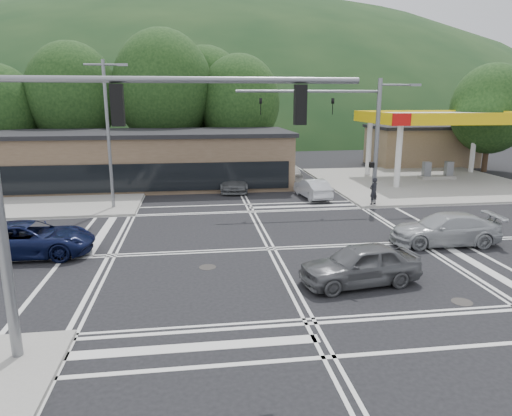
{
  "coord_description": "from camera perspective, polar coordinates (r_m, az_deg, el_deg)",
  "views": [
    {
      "loc": [
        -3.42,
        -19.78,
        6.75
      ],
      "look_at": [
        -0.39,
        2.32,
        1.4
      ],
      "focal_mm": 32.0,
      "sensor_mm": 36.0,
      "label": 1
    }
  ],
  "objects": [
    {
      "name": "car_northbound",
      "position": [
        34.54,
        -2.84,
        3.4
      ],
      "size": [
        2.31,
        5.02,
        1.42
      ],
      "primitive_type": "imported",
      "rotation": [
        0.0,
        0.0,
        -0.07
      ],
      "color": "#585B5C",
      "rests_on": "ground"
    },
    {
      "name": "sidewalk_ne",
      "position": [
        39.92,
        19.84,
        3.05
      ],
      "size": [
        16.0,
        16.0,
        0.15
      ],
      "primitive_type": "cube",
      "color": "gray",
      "rests_on": "ground"
    },
    {
      "name": "car_silver_east",
      "position": [
        23.42,
        22.52,
        -2.44
      ],
      "size": [
        5.22,
        2.39,
        1.48
      ],
      "primitive_type": "imported",
      "rotation": [
        0.0,
        0.0,
        -1.63
      ],
      "color": "#A2A5A9",
      "rests_on": "ground"
    },
    {
      "name": "car_blue_west",
      "position": [
        22.36,
        -26.52,
        -3.5
      ],
      "size": [
        5.51,
        2.55,
        1.53
      ],
      "primitive_type": "imported",
      "rotation": [
        0.0,
        0.0,
        1.57
      ],
      "color": "#0C1236",
      "rests_on": "ground"
    },
    {
      "name": "tree_n_c",
      "position": [
        44.0,
        -2.09,
        13.14
      ],
      "size": [
        7.6,
        7.6,
        10.87
      ],
      "color": "#382619",
      "rests_on": "ground"
    },
    {
      "name": "gas_station_canopy",
      "position": [
        41.22,
        22.25,
        10.13
      ],
      "size": [
        12.32,
        8.34,
        5.75
      ],
      "color": "silver",
      "rests_on": "ground"
    },
    {
      "name": "ground",
      "position": [
        21.18,
        1.91,
        -5.11
      ],
      "size": [
        120.0,
        120.0,
        0.0
      ],
      "primitive_type": "plane",
      "color": "black",
      "rests_on": "ground"
    },
    {
      "name": "hill_north",
      "position": [
        110.04,
        -6.1,
        9.89
      ],
      "size": [
        252.0,
        126.0,
        140.0
      ],
      "primitive_type": "ellipsoid",
      "color": "#173419",
      "rests_on": "ground"
    },
    {
      "name": "tree_ne",
      "position": [
        48.32,
        27.31,
        10.94
      ],
      "size": [
        7.2,
        7.2,
        9.99
      ],
      "color": "#382619",
      "rests_on": "ground"
    },
    {
      "name": "car_queue_b",
      "position": [
        38.13,
        4.15,
        4.44
      ],
      "size": [
        2.06,
        4.67,
        1.56
      ],
      "primitive_type": "imported",
      "rotation": [
        0.0,
        0.0,
        3.1
      ],
      "color": "beige",
      "rests_on": "ground"
    },
    {
      "name": "pedestrian",
      "position": [
        30.09,
        14.49,
        2.07
      ],
      "size": [
        0.75,
        0.65,
        1.73
      ],
      "primitive_type": "imported",
      "rotation": [
        0.0,
        0.0,
        3.6
      ],
      "color": "black",
      "rests_on": "sidewalk_ne"
    },
    {
      "name": "car_grey_center",
      "position": [
        17.46,
        12.84,
        -6.89
      ],
      "size": [
        4.72,
        2.43,
        1.54
      ],
      "primitive_type": "imported",
      "rotation": [
        0.0,
        0.0,
        -1.43
      ],
      "color": "#545659",
      "rests_on": "ground"
    },
    {
      "name": "signal_mast_sw",
      "position": [
        12.06,
        -22.05,
        4.74
      ],
      "size": [
        9.14,
        0.28,
        8.0
      ],
      "color": "slate",
      "rests_on": "ground"
    },
    {
      "name": "convenience_store",
      "position": [
        50.77,
        19.88,
        7.21
      ],
      "size": [
        10.0,
        6.0,
        3.8
      ],
      "primitive_type": "cube",
      "color": "#846B4F",
      "rests_on": "ground"
    },
    {
      "name": "streetlight_nw",
      "position": [
        29.26,
        -17.92,
        9.51
      ],
      "size": [
        2.5,
        0.25,
        9.0
      ],
      "color": "slate",
      "rests_on": "ground"
    },
    {
      "name": "tree_n_b",
      "position": [
        43.87,
        -11.55,
        14.58
      ],
      "size": [
        9.0,
        9.0,
        12.98
      ],
      "color": "#382619",
      "rests_on": "ground"
    },
    {
      "name": "car_queue_a",
      "position": [
        32.12,
        7.07,
        2.48
      ],
      "size": [
        1.9,
        4.22,
        1.35
      ],
      "primitive_type": "imported",
      "rotation": [
        0.0,
        0.0,
        3.26
      ],
      "color": "silver",
      "rests_on": "ground"
    },
    {
      "name": "tree_n_a",
      "position": [
        45.04,
        -21.98,
        13.03
      ],
      "size": [
        8.0,
        8.0,
        11.75
      ],
      "color": "#382619",
      "rests_on": "ground"
    },
    {
      "name": "sidewalk_nw",
      "position": [
        37.26,
        -25.78,
        1.81
      ],
      "size": [
        16.0,
        16.0,
        0.15
      ],
      "primitive_type": "cube",
      "color": "gray",
      "rests_on": "ground"
    },
    {
      "name": "commercial_row",
      "position": [
        37.37,
        -14.85,
        5.73
      ],
      "size": [
        24.0,
        8.0,
        4.0
      ],
      "primitive_type": "cube",
      "color": "brown",
      "rests_on": "ground"
    },
    {
      "name": "tree_n_e",
      "position": [
        47.8,
        -6.28,
        13.87
      ],
      "size": [
        8.4,
        8.4,
        11.98
      ],
      "color": "#382619",
      "rests_on": "ground"
    },
    {
      "name": "signal_mast_ne",
      "position": [
        29.88,
        12.7,
        9.95
      ],
      "size": [
        11.65,
        0.3,
        8.0
      ],
      "color": "slate",
      "rests_on": "ground"
    }
  ]
}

